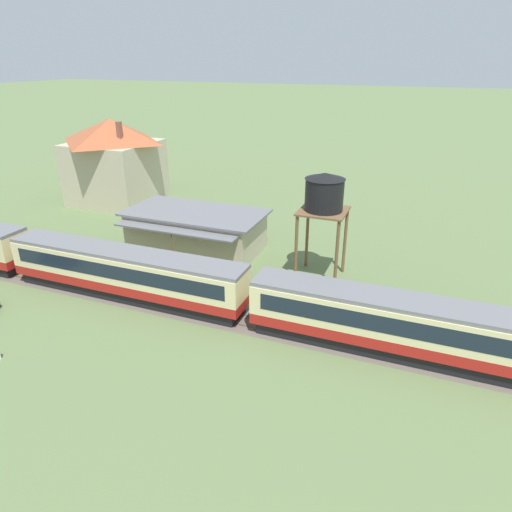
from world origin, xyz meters
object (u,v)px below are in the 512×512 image
(passenger_train, at_px, (254,296))
(station_house_terracotta_roof, at_px, (114,160))
(station_building, at_px, (196,231))
(water_tower, at_px, (324,196))

(passenger_train, height_order, station_house_terracotta_roof, station_house_terracotta_roof)
(passenger_train, distance_m, station_house_terracotta_roof, 36.73)
(station_building, relative_size, station_house_terracotta_roof, 1.26)
(station_building, bearing_deg, station_house_terracotta_roof, 148.13)
(passenger_train, distance_m, station_building, 15.37)
(station_house_terracotta_roof, xyz_separation_m, water_tower, (31.62, -12.86, 1.94))
(station_building, xyz_separation_m, water_tower, (13.39, -1.53, 5.54))
(station_building, height_order, water_tower, water_tower)
(passenger_train, xyz_separation_m, water_tower, (2.66, 9.47, 5.34))
(station_building, bearing_deg, passenger_train, -45.70)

